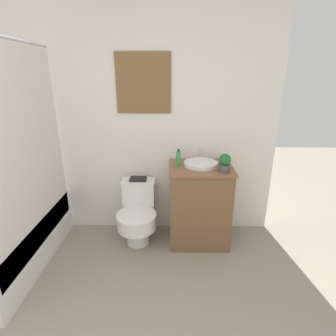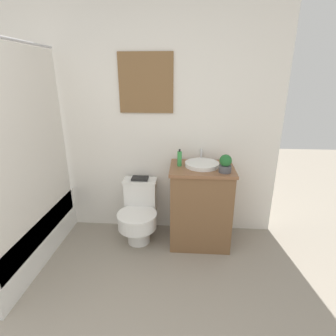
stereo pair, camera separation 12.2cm
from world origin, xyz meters
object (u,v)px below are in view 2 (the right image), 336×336
Objects in this scene: sink at (202,164)px; book_on_tank at (140,178)px; toilet at (139,213)px; soap_bottle at (180,159)px; potted_plant at (225,164)px.

sink reaches higher than book_on_tank.
toilet is 0.37m from book_on_tank.
soap_bottle is (-0.23, -0.00, 0.06)m from sink.
soap_bottle reaches higher than sink.
sink is (0.65, 0.03, 0.56)m from toilet.
sink is at bearing 2.91° from toilet.
toilet is at bearing -177.09° from sink.
sink is 0.70m from book_on_tank.
sink is at bearing 0.49° from soap_bottle.
soap_bottle is at bearing -179.51° from sink.
potted_plant is (0.21, -0.16, 0.06)m from sink.
potted_plant reaches higher than sink.
toilet is 1.07m from potted_plant.
soap_bottle is at bearing 160.11° from potted_plant.
book_on_tank is (-0.86, 0.27, -0.28)m from potted_plant.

